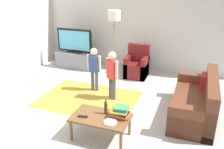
{
  "coord_description": "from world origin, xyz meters",
  "views": [
    {
      "loc": [
        1.71,
        -4.08,
        2.66
      ],
      "look_at": [
        0.0,
        0.6,
        0.65
      ],
      "focal_mm": 39.34,
      "sensor_mm": 36.0,
      "label": 1
    }
  ],
  "objects_px": {
    "child_near_tv": "(94,65)",
    "plate": "(110,122)",
    "book_stack": "(121,112)",
    "tv_remote": "(83,116)",
    "coffee_table": "(101,119)",
    "bottle": "(106,108)",
    "couch": "(198,103)",
    "armchair": "(137,66)",
    "tv_stand": "(76,60)",
    "tv": "(75,41)",
    "floor_lamp": "(114,19)",
    "child_center": "(112,71)"
  },
  "relations": [
    {
      "from": "armchair",
      "to": "book_stack",
      "type": "xyz_separation_m",
      "value": [
        0.46,
        -2.9,
        0.22
      ]
    },
    {
      "from": "child_near_tv",
      "to": "plate",
      "type": "distance_m",
      "value": 2.17
    },
    {
      "from": "tv_remote",
      "to": "plate",
      "type": "xyz_separation_m",
      "value": [
        0.5,
        0.0,
        -0.0
      ]
    },
    {
      "from": "tv_stand",
      "to": "couch",
      "type": "xyz_separation_m",
      "value": [
        3.64,
        -1.72,
        0.05
      ]
    },
    {
      "from": "coffee_table",
      "to": "bottle",
      "type": "relative_size",
      "value": 3.53
    },
    {
      "from": "book_stack",
      "to": "coffee_table",
      "type": "bearing_deg",
      "value": -162.48
    },
    {
      "from": "child_center",
      "to": "plate",
      "type": "distance_m",
      "value": 1.69
    },
    {
      "from": "child_near_tv",
      "to": "bottle",
      "type": "bearing_deg",
      "value": -59.92
    },
    {
      "from": "floor_lamp",
      "to": "child_center",
      "type": "relative_size",
      "value": 1.57
    },
    {
      "from": "child_near_tv",
      "to": "bottle",
      "type": "relative_size",
      "value": 3.83
    },
    {
      "from": "tv_stand",
      "to": "child_near_tv",
      "type": "xyz_separation_m",
      "value": [
        1.21,
        -1.3,
        0.41
      ]
    },
    {
      "from": "couch",
      "to": "plate",
      "type": "height_order",
      "value": "couch"
    },
    {
      "from": "floor_lamp",
      "to": "child_near_tv",
      "type": "height_order",
      "value": "floor_lamp"
    },
    {
      "from": "couch",
      "to": "floor_lamp",
      "type": "height_order",
      "value": "floor_lamp"
    },
    {
      "from": "couch",
      "to": "plate",
      "type": "bearing_deg",
      "value": -132.79
    },
    {
      "from": "couch",
      "to": "child_near_tv",
      "type": "distance_m",
      "value": 2.5
    },
    {
      "from": "tv_stand",
      "to": "armchair",
      "type": "height_order",
      "value": "armchair"
    },
    {
      "from": "armchair",
      "to": "tv",
      "type": "bearing_deg",
      "value": 179.46
    },
    {
      "from": "armchair",
      "to": "tv_remote",
      "type": "distance_m",
      "value": 3.12
    },
    {
      "from": "armchair",
      "to": "coffee_table",
      "type": "xyz_separation_m",
      "value": [
        0.14,
        -3.0,
        0.07
      ]
    },
    {
      "from": "tv_stand",
      "to": "child_center",
      "type": "bearing_deg",
      "value": -41.71
    },
    {
      "from": "tv_stand",
      "to": "child_near_tv",
      "type": "distance_m",
      "value": 1.82
    },
    {
      "from": "tv",
      "to": "book_stack",
      "type": "xyz_separation_m",
      "value": [
        2.42,
        -2.91,
        -0.33
      ]
    },
    {
      "from": "child_center",
      "to": "tv_remote",
      "type": "height_order",
      "value": "child_center"
    },
    {
      "from": "tv_stand",
      "to": "armchair",
      "type": "bearing_deg",
      "value": -1.16
    },
    {
      "from": "tv_stand",
      "to": "bottle",
      "type": "bearing_deg",
      "value": -53.71
    },
    {
      "from": "tv",
      "to": "floor_lamp",
      "type": "distance_m",
      "value": 1.4
    },
    {
      "from": "tv",
      "to": "tv_stand",
      "type": "bearing_deg",
      "value": 90.0
    },
    {
      "from": "child_near_tv",
      "to": "plate",
      "type": "height_order",
      "value": "child_near_tv"
    },
    {
      "from": "tv",
      "to": "armchair",
      "type": "relative_size",
      "value": 1.22
    },
    {
      "from": "coffee_table",
      "to": "bottle",
      "type": "distance_m",
      "value": 0.21
    },
    {
      "from": "tv",
      "to": "child_center",
      "type": "bearing_deg",
      "value": -41.33
    },
    {
      "from": "plate",
      "to": "coffee_table",
      "type": "bearing_deg",
      "value": 151.42
    },
    {
      "from": "couch",
      "to": "child_center",
      "type": "height_order",
      "value": "child_center"
    },
    {
      "from": "tv_stand",
      "to": "child_near_tv",
      "type": "bearing_deg",
      "value": -47.18
    },
    {
      "from": "couch",
      "to": "tv_remote",
      "type": "height_order",
      "value": "couch"
    },
    {
      "from": "coffee_table",
      "to": "child_center",
      "type": "bearing_deg",
      "value": 102.44
    },
    {
      "from": "couch",
      "to": "tv",
      "type": "bearing_deg",
      "value": 154.97
    },
    {
      "from": "coffee_table",
      "to": "plate",
      "type": "relative_size",
      "value": 4.55
    },
    {
      "from": "armchair",
      "to": "plate",
      "type": "height_order",
      "value": "armchair"
    },
    {
      "from": "armchair",
      "to": "coffee_table",
      "type": "height_order",
      "value": "armchair"
    },
    {
      "from": "tv",
      "to": "plate",
      "type": "relative_size",
      "value": 5.0
    },
    {
      "from": "child_center",
      "to": "bottle",
      "type": "relative_size",
      "value": 4.0
    },
    {
      "from": "book_stack",
      "to": "tv_remote",
      "type": "height_order",
      "value": "book_stack"
    },
    {
      "from": "bottle",
      "to": "book_stack",
      "type": "bearing_deg",
      "value": -3.62
    },
    {
      "from": "book_stack",
      "to": "plate",
      "type": "height_order",
      "value": "book_stack"
    },
    {
      "from": "child_center",
      "to": "plate",
      "type": "bearing_deg",
      "value": -71.06
    },
    {
      "from": "child_center",
      "to": "coffee_table",
      "type": "distance_m",
      "value": 1.53
    },
    {
      "from": "coffee_table",
      "to": "tv_remote",
      "type": "height_order",
      "value": "tv_remote"
    },
    {
      "from": "tv",
      "to": "bottle",
      "type": "distance_m",
      "value": 3.62
    }
  ]
}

